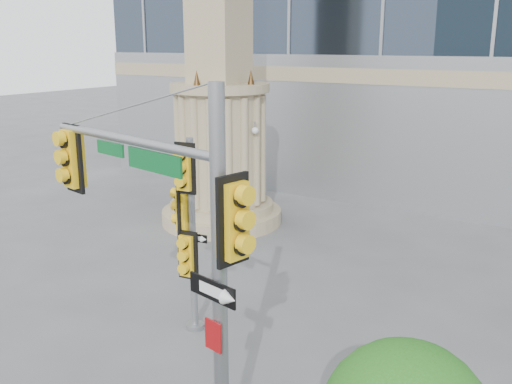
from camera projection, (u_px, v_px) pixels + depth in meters
The scene contains 3 objects.
monument at pixel (219, 71), 19.83m from camera, with size 4.40×4.40×16.60m.
main_signal_pole at pixel (171, 232), 8.59m from camera, with size 4.58×1.38×5.99m.
secondary_signal_pole at pixel (188, 221), 12.61m from camera, with size 0.80×0.59×4.50m.
Camera 1 is at (5.80, -7.51, 6.48)m, focal length 40.00 mm.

